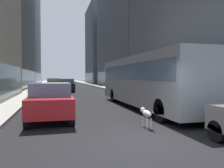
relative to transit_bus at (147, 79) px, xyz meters
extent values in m
plane|color=black|center=(-2.80, 28.32, -1.78)|extent=(120.00, 120.00, 0.00)
cube|color=#ADA89E|center=(-8.50, 28.32, -1.70)|extent=(2.40, 110.00, 0.15)
cube|color=#9E9991|center=(2.90, 28.32, -1.70)|extent=(2.40, 110.00, 0.15)
cube|color=slate|center=(-9.13, 23.75, -0.18)|extent=(0.08, 18.33, 2.40)
cube|color=slate|center=(-14.70, 47.14, 16.00)|extent=(10.58, 23.29, 35.56)
cube|color=slate|center=(-9.43, 47.14, -0.18)|extent=(0.08, 20.97, 2.40)
cube|color=slate|center=(3.36, 1.28, -0.18)|extent=(0.08, 21.52, 2.40)
cube|color=slate|center=(9.10, 25.10, 11.15)|extent=(10.85, 21.45, 25.86)
cube|color=slate|center=(3.69, 25.10, -0.18)|extent=(0.08, 19.30, 2.40)
cube|color=slate|center=(9.10, 45.27, 8.28)|extent=(11.77, 14.14, 20.11)
cube|color=slate|center=(3.24, 45.27, -0.18)|extent=(0.08, 12.72, 2.40)
cube|color=#999EA3|center=(0.00, -0.01, -0.10)|extent=(2.55, 11.50, 2.75)
cube|color=slate|center=(0.00, -0.01, 0.39)|extent=(2.57, 11.04, 0.90)
cube|color=black|center=(0.00, 5.69, -1.23)|extent=(2.55, 0.16, 0.44)
cylinder|color=black|center=(-1.12, 3.54, -1.28)|extent=(0.30, 1.00, 1.00)
cylinder|color=black|center=(1.13, 3.54, -1.28)|extent=(0.30, 1.00, 1.00)
cylinder|color=black|center=(-1.12, -4.16, -1.28)|extent=(0.30, 1.00, 1.00)
cylinder|color=black|center=(1.13, -4.16, -1.28)|extent=(0.30, 1.00, 1.00)
cube|color=silver|center=(-1.45, 5.14, 0.72)|extent=(0.08, 0.24, 0.40)
cylinder|color=black|center=(-0.84, -7.08, -1.46)|extent=(0.22, 0.64, 0.64)
cube|color=black|center=(-4.00, 15.99, -1.08)|extent=(1.84, 4.62, 0.75)
cube|color=slate|center=(-4.00, 15.76, -0.43)|extent=(1.69, 2.08, 0.55)
cylinder|color=black|center=(-4.81, 17.88, -1.46)|extent=(0.22, 0.64, 0.64)
cylinder|color=black|center=(-3.19, 17.88, -1.46)|extent=(0.22, 0.64, 0.64)
cylinder|color=black|center=(-4.81, 14.10, -1.46)|extent=(0.22, 0.64, 0.64)
cylinder|color=black|center=(-3.19, 14.10, -1.46)|extent=(0.22, 0.64, 0.64)
cube|color=yellow|center=(-5.60, 22.09, -1.08)|extent=(1.92, 4.70, 0.75)
cube|color=slate|center=(-5.60, 21.86, -0.43)|extent=(1.76, 2.11, 0.55)
cylinder|color=black|center=(-6.45, 24.03, -1.46)|extent=(0.22, 0.64, 0.64)
cylinder|color=black|center=(-4.75, 24.03, -1.46)|extent=(0.22, 0.64, 0.64)
cylinder|color=black|center=(-6.45, 20.16, -1.46)|extent=(0.22, 0.64, 0.64)
cylinder|color=black|center=(-4.75, 20.16, -1.46)|extent=(0.22, 0.64, 0.64)
cube|color=red|center=(-5.60, -1.99, -1.08)|extent=(1.83, 4.76, 0.75)
cube|color=slate|center=(-5.60, -2.22, -0.43)|extent=(1.68, 2.14, 0.55)
cylinder|color=black|center=(-6.40, -0.02, -1.46)|extent=(0.22, 0.64, 0.64)
cylinder|color=black|center=(-4.80, -0.02, -1.46)|extent=(0.22, 0.64, 0.64)
cylinder|color=black|center=(-6.40, -3.95, -1.46)|extent=(0.22, 0.64, 0.64)
cylinder|color=black|center=(-4.80, -3.95, -1.46)|extent=(0.22, 0.64, 0.64)
ellipsoid|color=white|center=(-2.12, -4.92, -1.25)|extent=(0.22, 0.60, 0.26)
sphere|color=white|center=(-2.12, -4.54, -1.16)|extent=(0.20, 0.20, 0.20)
sphere|color=black|center=(-2.18, -4.52, -1.14)|extent=(0.07, 0.07, 0.07)
sphere|color=black|center=(-2.06, -4.52, -1.14)|extent=(0.07, 0.07, 0.07)
cylinder|color=white|center=(-2.12, -5.32, -1.20)|extent=(0.03, 0.16, 0.19)
cylinder|color=white|center=(-2.19, -4.71, -1.58)|extent=(0.06, 0.06, 0.40)
cylinder|color=white|center=(-2.05, -4.71, -1.58)|extent=(0.06, 0.06, 0.40)
cylinder|color=white|center=(-2.19, -5.13, -1.58)|extent=(0.06, 0.06, 0.40)
cylinder|color=white|center=(-2.05, -5.13, -1.58)|extent=(0.06, 0.06, 0.40)
sphere|color=black|center=(-2.07, -4.82, -1.21)|extent=(0.04, 0.04, 0.04)
sphere|color=black|center=(-2.18, -5.00, -1.23)|extent=(0.04, 0.04, 0.04)
sphere|color=black|center=(-2.10, -5.10, -1.19)|extent=(0.04, 0.04, 0.04)
camera|label=1|loc=(-5.41, -12.51, 0.14)|focal=35.65mm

